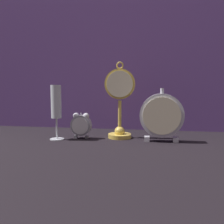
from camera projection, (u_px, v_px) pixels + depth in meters
ground_plane at (108, 144)px, 0.91m from camera, size 4.00×4.00×0.00m
fabric_backdrop_drape at (120, 53)px, 1.19m from camera, size 1.37×0.01×0.74m
pocket_watch_on_stand at (120, 105)px, 1.01m from camera, size 0.12×0.09×0.31m
alarm_clock_twin_bell at (81, 124)px, 1.01m from camera, size 0.08×0.03×0.10m
mantel_clock_silver at (162, 116)px, 0.94m from camera, size 0.17×0.04×0.20m
champagne_flute at (56, 106)px, 0.98m from camera, size 0.06×0.06×0.22m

